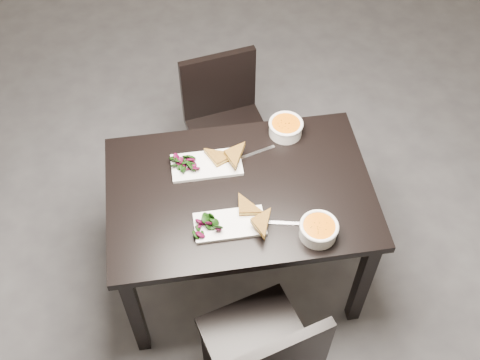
{
  "coord_description": "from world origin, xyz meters",
  "views": [
    {
      "loc": [
        -0.18,
        -1.85,
        2.86
      ],
      "look_at": [
        0.06,
        -0.27,
        0.82
      ],
      "focal_mm": 43.92,
      "sensor_mm": 36.0,
      "label": 1
    }
  ],
  "objects_px": {
    "chair_near": "(266,354)",
    "chair_far": "(225,119)",
    "plate_near": "(230,224)",
    "plate_far": "(207,165)",
    "soup_bowl_near": "(319,229)",
    "soup_bowl_far": "(286,127)",
    "table": "(240,202)"
  },
  "relations": [
    {
      "from": "plate_near",
      "to": "plate_far",
      "type": "relative_size",
      "value": 0.94
    },
    {
      "from": "chair_near",
      "to": "soup_bowl_near",
      "type": "bearing_deg",
      "value": 37.79
    },
    {
      "from": "soup_bowl_near",
      "to": "soup_bowl_far",
      "type": "bearing_deg",
      "value": 92.05
    },
    {
      "from": "plate_far",
      "to": "soup_bowl_far",
      "type": "bearing_deg",
      "value": 20.34
    },
    {
      "from": "chair_near",
      "to": "soup_bowl_near",
      "type": "relative_size",
      "value": 5.13
    },
    {
      "from": "chair_near",
      "to": "plate_far",
      "type": "distance_m",
      "value": 0.88
    },
    {
      "from": "chair_near",
      "to": "soup_bowl_near",
      "type": "height_order",
      "value": "chair_near"
    },
    {
      "from": "chair_near",
      "to": "plate_far",
      "type": "relative_size",
      "value": 2.62
    },
    {
      "from": "table",
      "to": "soup_bowl_far",
      "type": "bearing_deg",
      "value": 48.77
    },
    {
      "from": "chair_near",
      "to": "chair_far",
      "type": "height_order",
      "value": "same"
    },
    {
      "from": "chair_far",
      "to": "plate_far",
      "type": "height_order",
      "value": "chair_far"
    },
    {
      "from": "chair_far",
      "to": "soup_bowl_near",
      "type": "distance_m",
      "value": 1.07
    },
    {
      "from": "soup_bowl_near",
      "to": "plate_far",
      "type": "relative_size",
      "value": 0.51
    },
    {
      "from": "table",
      "to": "plate_far",
      "type": "xyz_separation_m",
      "value": [
        -0.13,
        0.16,
        0.11
      ]
    },
    {
      "from": "chair_far",
      "to": "plate_near",
      "type": "distance_m",
      "value": 0.93
    },
    {
      "from": "chair_near",
      "to": "plate_near",
      "type": "height_order",
      "value": "chair_near"
    },
    {
      "from": "chair_far",
      "to": "soup_bowl_near",
      "type": "relative_size",
      "value": 5.13
    },
    {
      "from": "table",
      "to": "soup_bowl_far",
      "type": "distance_m",
      "value": 0.43
    },
    {
      "from": "table",
      "to": "chair_far",
      "type": "relative_size",
      "value": 1.41
    },
    {
      "from": "chair_near",
      "to": "chair_far",
      "type": "xyz_separation_m",
      "value": [
        0.02,
        1.37,
        0.0
      ]
    },
    {
      "from": "chair_near",
      "to": "soup_bowl_far",
      "type": "height_order",
      "value": "chair_near"
    },
    {
      "from": "chair_near",
      "to": "soup_bowl_far",
      "type": "bearing_deg",
      "value": 59.27
    },
    {
      "from": "plate_near",
      "to": "soup_bowl_near",
      "type": "distance_m",
      "value": 0.38
    },
    {
      "from": "plate_near",
      "to": "plate_far",
      "type": "distance_m",
      "value": 0.35
    },
    {
      "from": "soup_bowl_far",
      "to": "soup_bowl_near",
      "type": "bearing_deg",
      "value": -87.95
    },
    {
      "from": "plate_near",
      "to": "plate_far",
      "type": "height_order",
      "value": "plate_far"
    },
    {
      "from": "chair_far",
      "to": "plate_near",
      "type": "relative_size",
      "value": 2.79
    },
    {
      "from": "chair_near",
      "to": "plate_near",
      "type": "relative_size",
      "value": 2.79
    },
    {
      "from": "chair_near",
      "to": "plate_far",
      "type": "xyz_separation_m",
      "value": [
        -0.14,
        0.83,
        0.27
      ]
    },
    {
      "from": "plate_near",
      "to": "soup_bowl_near",
      "type": "height_order",
      "value": "soup_bowl_near"
    },
    {
      "from": "table",
      "to": "chair_near",
      "type": "relative_size",
      "value": 1.41
    },
    {
      "from": "plate_near",
      "to": "chair_near",
      "type": "bearing_deg",
      "value": -80.58
    }
  ]
}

